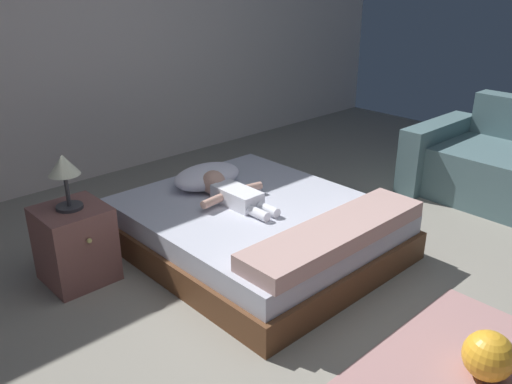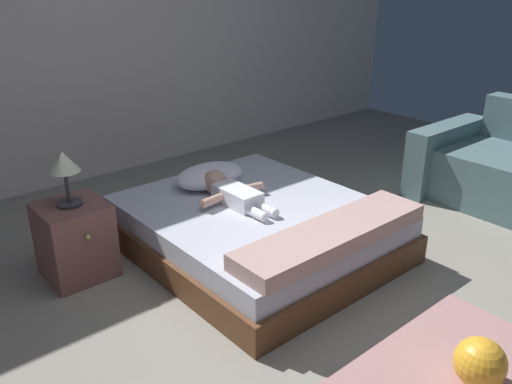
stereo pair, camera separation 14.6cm
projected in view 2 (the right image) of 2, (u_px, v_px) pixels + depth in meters
ground_plane at (339, 318)px, 2.92m from camera, size 8.00×8.00×0.00m
wall_behind_bed at (81, 19)px, 4.48m from camera, size 8.00×0.12×2.81m
bed at (256, 228)px, 3.59m from camera, size 1.48×1.72×0.33m
pillow at (209, 176)px, 3.82m from camera, size 0.53×0.35×0.16m
baby at (231, 192)px, 3.57m from camera, size 0.52×0.67×0.17m
toothbrush at (254, 192)px, 3.72m from camera, size 0.09×0.14×0.02m
nightstand at (75, 240)px, 3.26m from camera, size 0.39×0.42×0.48m
lamp at (64, 167)px, 3.07m from camera, size 0.18×0.18×0.33m
toy_ball at (480, 363)px, 2.41m from camera, size 0.24×0.24×0.24m
blanket at (333, 235)px, 3.03m from camera, size 1.33×0.33×0.10m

